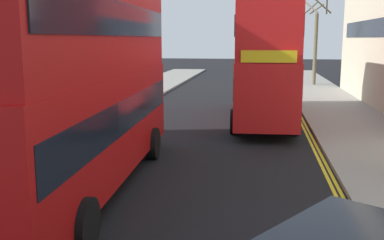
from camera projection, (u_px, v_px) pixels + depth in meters
The scene contains 7 objects.
sidewalk_right at pixel (377, 147), 16.34m from camera, with size 4.00×80.00×0.14m, color gray.
sidewalk_left at pixel (38, 136), 18.23m from camera, with size 4.00×80.00×0.14m, color gray.
kerb_line_outer at pixel (325, 161), 14.71m from camera, with size 0.10×56.00×0.01m, color yellow.
kerb_line_inner at pixel (320, 161), 14.73m from camera, with size 0.10×56.00×0.01m, color yellow.
double_decker_bus_away at pixel (77, 75), 11.40m from camera, with size 3.11×10.89×5.64m.
double_decker_bus_oncoming at pixel (263, 58), 21.63m from camera, with size 3.05×10.88×5.64m.
street_tree_far at pixel (316, 42), 37.53m from camera, with size 2.16×2.18×6.96m.
Camera 1 is at (2.25, -0.72, 3.93)m, focal length 42.53 mm.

